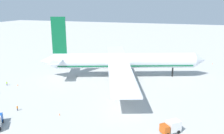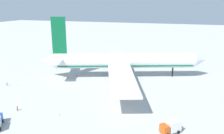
% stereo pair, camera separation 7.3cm
% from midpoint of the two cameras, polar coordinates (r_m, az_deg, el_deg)
% --- Properties ---
extents(ground_plane, '(600.00, 600.00, 0.00)m').
position_cam_midpoint_polar(ground_plane, '(103.69, 3.24, -2.42)').
color(ground_plane, '#B2B2AD').
extents(airliner, '(70.13, 78.29, 26.28)m').
position_cam_midpoint_polar(airliner, '(101.60, 2.55, 1.51)').
color(airliner, silver).
rests_on(airliner, ground).
extents(service_truck_0, '(5.37, 5.14, 3.15)m').
position_cam_midpoint_polar(service_truck_0, '(61.84, 14.31, -13.97)').
color(service_truck_0, '#BF4C14').
rests_on(service_truck_0, ground).
extents(ground_worker_1, '(0.50, 0.50, 1.64)m').
position_cam_midpoint_polar(ground_worker_1, '(77.10, -22.18, -9.30)').
color(ground_worker_1, '#3F3F47').
rests_on(ground_worker_1, ground).
extents(ground_worker_2, '(0.46, 0.46, 1.63)m').
position_cam_midpoint_polar(ground_worker_2, '(101.56, -24.35, -3.69)').
color(ground_worker_2, navy).
rests_on(ground_worker_2, ground).
extents(traffic_cone_0, '(0.36, 0.36, 0.55)m').
position_cam_midpoint_polar(traffic_cone_0, '(99.99, -22.08, -4.06)').
color(traffic_cone_0, orange).
rests_on(traffic_cone_0, ground).
extents(traffic_cone_1, '(0.36, 0.36, 0.55)m').
position_cam_midpoint_polar(traffic_cone_1, '(133.57, 19.38, 0.87)').
color(traffic_cone_1, orange).
rests_on(traffic_cone_1, ground).
extents(traffic_cone_2, '(0.36, 0.36, 0.55)m').
position_cam_midpoint_polar(traffic_cone_2, '(70.75, -12.73, -11.24)').
color(traffic_cone_2, orange).
rests_on(traffic_cone_2, ground).
extents(traffic_cone_3, '(0.36, 0.36, 0.55)m').
position_cam_midpoint_polar(traffic_cone_3, '(151.57, -8.39, 3.20)').
color(traffic_cone_3, orange).
rests_on(traffic_cone_3, ground).
extents(traffic_cone_4, '(0.36, 0.36, 0.55)m').
position_cam_midpoint_polar(traffic_cone_4, '(136.36, 23.40, 0.75)').
color(traffic_cone_4, orange).
rests_on(traffic_cone_4, ground).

